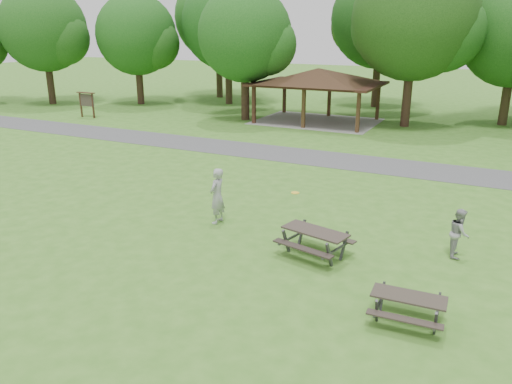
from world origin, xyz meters
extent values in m
plane|color=#3D7521|center=(0.00, 0.00, 0.00)|extent=(160.00, 160.00, 0.00)
cube|color=#49494B|center=(0.00, 14.00, 0.01)|extent=(120.00, 3.20, 0.02)
cube|color=#311A11|center=(-7.70, 21.30, 1.30)|extent=(0.22, 0.22, 2.60)
cube|color=#331E12|center=(-7.70, 26.70, 1.30)|extent=(0.22, 0.22, 2.60)
cube|color=#3A2615|center=(-4.00, 21.30, 1.30)|extent=(0.22, 0.22, 2.60)
cube|color=#3E2816|center=(-4.00, 26.70, 1.30)|extent=(0.22, 0.22, 2.60)
cube|color=#392314|center=(-0.30, 21.30, 1.30)|extent=(0.22, 0.22, 2.60)
cube|color=#372514|center=(-0.30, 26.70, 1.30)|extent=(0.22, 0.22, 2.60)
cube|color=#311B13|center=(-4.00, 24.00, 2.68)|extent=(8.60, 6.60, 0.16)
pyramid|color=black|center=(-4.00, 24.00, 3.26)|extent=(7.01, 7.01, 1.00)
cube|color=gray|center=(-4.00, 24.00, 0.01)|extent=(8.40, 6.40, 0.03)
cube|color=#331F12|center=(-20.60, 18.00, 0.90)|extent=(0.10, 0.10, 1.80)
cube|color=#341C13|center=(-19.40, 18.00, 0.90)|extent=(0.10, 0.10, 1.80)
cube|color=#332C25|center=(-20.00, 18.00, 1.30)|extent=(1.40, 0.06, 0.90)
cube|color=#362015|center=(-20.00, 18.00, 1.85)|extent=(1.60, 0.30, 0.06)
cylinder|color=black|center=(-28.00, 22.00, 1.84)|extent=(0.60, 0.60, 3.67)
sphere|color=#164714|center=(-28.00, 22.00, 6.38)|extent=(7.20, 7.20, 7.20)
sphere|color=#184614|center=(-26.38, 22.30, 5.66)|extent=(4.68, 4.68, 4.68)
sphere|color=#174213|center=(-29.44, 21.80, 5.83)|extent=(4.32, 4.32, 4.32)
cylinder|color=#301D15|center=(-21.00, 25.50, 1.66)|extent=(0.60, 0.60, 3.32)
sphere|color=#164915|center=(-21.00, 25.50, 5.88)|extent=(6.80, 6.80, 6.80)
sphere|color=#194B15|center=(-19.47, 25.80, 5.20)|extent=(4.42, 4.42, 4.42)
sphere|color=#174A15|center=(-22.36, 25.30, 5.37)|extent=(4.08, 4.08, 4.08)
cylinder|color=black|center=(-14.00, 29.00, 1.92)|extent=(0.60, 0.60, 3.85)
sphere|color=#134514|center=(-14.00, 29.00, 6.77)|extent=(7.80, 7.80, 7.80)
sphere|color=#204D16|center=(-12.25, 29.30, 5.99)|extent=(5.07, 5.07, 5.07)
sphere|color=#1A4212|center=(-15.56, 28.80, 6.19)|extent=(4.68, 4.68, 4.68)
cylinder|color=black|center=(-9.00, 22.50, 1.75)|extent=(0.60, 0.60, 3.50)
sphere|color=#154914|center=(-9.00, 22.50, 5.97)|extent=(6.60, 6.60, 6.60)
sphere|color=#184F16|center=(-7.52, 22.80, 5.31)|extent=(4.29, 4.29, 4.29)
sphere|color=#173F12|center=(-10.32, 22.30, 5.48)|extent=(3.96, 3.96, 3.96)
cylinder|color=#321E16|center=(2.00, 25.00, 2.01)|extent=(0.60, 0.60, 4.02)
sphere|color=#194012|center=(2.00, 25.00, 7.02)|extent=(8.00, 8.00, 8.00)
sphere|color=#174814|center=(3.80, 25.30, 6.22)|extent=(5.20, 5.20, 5.20)
sphere|color=#184614|center=(0.40, 24.80, 6.42)|extent=(4.80, 4.80, 4.80)
cylinder|color=#302315|center=(8.00, 28.50, 1.72)|extent=(0.60, 0.60, 3.43)
sphere|color=#164413|center=(6.60, 28.30, 5.53)|extent=(4.20, 4.20, 4.20)
cylinder|color=#322316|center=(-17.00, 32.50, 2.19)|extent=(0.60, 0.60, 4.38)
sphere|color=#184E16|center=(-17.00, 32.50, 7.38)|extent=(8.00, 8.00, 8.00)
sphere|color=#1B3F12|center=(-15.20, 32.80, 6.58)|extent=(5.20, 5.20, 5.20)
sphere|color=#154212|center=(-18.60, 32.30, 6.78)|extent=(4.80, 4.80, 4.80)
cylinder|color=#321F16|center=(-2.00, 33.00, 2.06)|extent=(0.60, 0.60, 4.13)
sphere|color=#144313|center=(-2.00, 33.00, 7.13)|extent=(8.00, 8.00, 8.00)
sphere|color=#174513|center=(-0.20, 33.30, 6.33)|extent=(5.20, 5.20, 5.20)
sphere|color=#214B15|center=(-3.60, 32.80, 6.53)|extent=(4.80, 4.80, 4.80)
cube|color=#312923|center=(3.48, 2.88, 0.79)|extent=(2.06, 1.19, 0.05)
cube|color=black|center=(3.33, 2.26, 0.47)|extent=(1.95, 0.71, 0.04)
cube|color=#2F2922|center=(3.62, 3.50, 0.47)|extent=(1.95, 0.71, 0.04)
cube|color=#424244|center=(2.66, 2.66, 0.39)|extent=(0.15, 0.41, 0.84)
cube|color=#3C3C3F|center=(2.85, 3.45, 0.39)|extent=(0.15, 0.41, 0.84)
cube|color=#47474A|center=(2.75, 3.05, 0.43)|extent=(0.42, 1.55, 0.05)
cube|color=#3F3F42|center=(4.11, 2.32, 0.39)|extent=(0.15, 0.41, 0.84)
cube|color=#39393B|center=(4.29, 3.11, 0.39)|extent=(0.15, 0.41, 0.84)
cube|color=#434346|center=(4.20, 2.71, 0.43)|extent=(0.42, 1.55, 0.05)
cube|color=#2F2821|center=(6.57, 0.49, 0.67)|extent=(1.66, 0.71, 0.05)
cube|color=#2D2520|center=(6.60, -0.05, 0.40)|extent=(1.65, 0.30, 0.04)
cube|color=#2B241F|center=(6.55, 1.03, 0.40)|extent=(1.65, 0.30, 0.04)
cube|color=#39393B|center=(5.96, 0.13, 0.33)|extent=(0.07, 0.35, 0.71)
cube|color=#404143|center=(5.93, 0.81, 0.33)|extent=(0.07, 0.35, 0.71)
cube|color=#3A3A3C|center=(5.94, 0.47, 0.36)|extent=(0.11, 1.33, 0.05)
cube|color=#3A3A3D|center=(7.22, 0.18, 0.33)|extent=(0.07, 0.35, 0.71)
cube|color=#454547|center=(7.19, 0.86, 0.33)|extent=(0.07, 0.35, 0.71)
cube|color=#454548|center=(7.20, 0.52, 0.36)|extent=(0.11, 1.33, 0.05)
cylinder|color=yellow|center=(2.30, 4.22, 1.40)|extent=(0.27, 0.27, 0.02)
imported|color=#9A9A9D|center=(-0.44, 3.92, 0.97)|extent=(0.47, 0.71, 1.94)
imported|color=#969698|center=(7.25, 4.75, 0.73)|extent=(0.65, 0.78, 1.47)
camera|label=1|loc=(7.87, -9.92, 6.42)|focal=35.00mm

